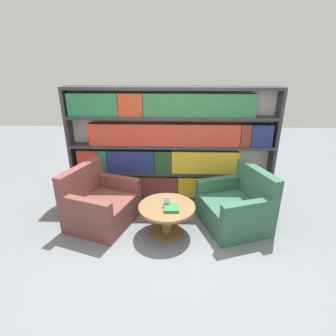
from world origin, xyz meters
The scene contains 7 objects.
ground_plane centered at (0.00, 0.00, 0.00)m, with size 14.00×14.00×0.00m, color slate.
bookshelf centered at (-0.04, 1.33, 0.95)m, with size 3.51×0.30×1.95m.
armchair_left centered at (-1.06, 0.46, 0.29)m, with size 1.09×1.16×0.88m.
armchair_right centered at (0.99, 0.46, 0.29)m, with size 1.09×1.16×0.88m.
coffee_table centered at (-0.04, 0.20, 0.32)m, with size 0.80×0.80×0.44m.
table_sign centered at (-0.04, 0.20, 0.50)m, with size 0.09×0.06×0.14m.
stray_book centered at (0.03, 0.12, 0.46)m, with size 0.21×0.22×0.04m.
Camera 1 is at (0.09, -2.98, 2.29)m, focal length 28.00 mm.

